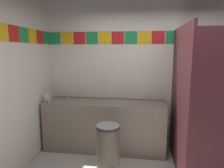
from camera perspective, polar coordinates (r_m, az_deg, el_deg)
name	(u,v)px	position (r m, az deg, el deg)	size (l,w,h in m)	color
wall_back	(150,73)	(3.84, 10.63, 2.98)	(3.86, 0.09, 2.76)	silver
vanity_counter	(105,125)	(3.79, -2.08, -11.37)	(2.15, 0.58, 0.89)	gray
faucet_left	(68,97)	(3.92, -12.27, -3.49)	(0.04, 0.10, 0.14)	silver
faucet_center	(105,98)	(3.73, -1.88, -3.92)	(0.04, 0.10, 0.14)	silver
faucet_right	(145,99)	(3.68, 9.21, -4.24)	(0.04, 0.10, 0.14)	silver
soap_dispenser	(48,98)	(3.79, -17.60, -3.74)	(0.09, 0.09, 0.16)	#B7BABF
stall_divider	(196,104)	(3.02, 22.40, -5.22)	(0.92, 1.38, 2.15)	#471E23
toilet	(206,143)	(3.77, 24.83, -14.89)	(0.39, 0.49, 0.74)	white
trash_bin	(108,149)	(3.14, -1.14, -17.76)	(0.34, 0.34, 0.73)	brown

